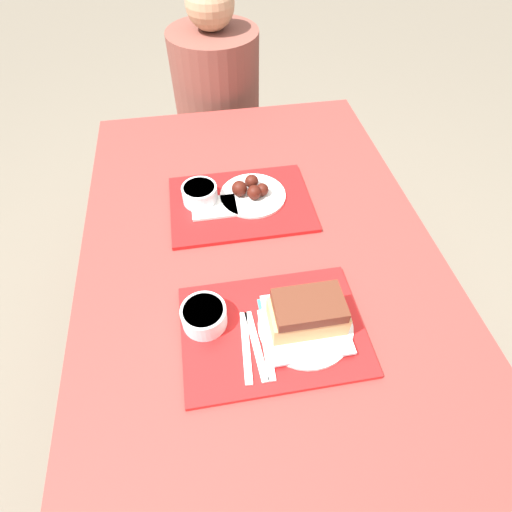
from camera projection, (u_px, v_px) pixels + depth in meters
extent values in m
plane|color=#706656|center=(260.00, 376.00, 1.59)|extent=(12.00, 12.00, 0.00)
cube|color=maroon|center=(262.00, 265.00, 1.05)|extent=(0.94, 1.50, 0.04)
cylinder|color=maroon|center=(140.00, 211.00, 1.71)|extent=(0.07, 0.07, 0.69)
cylinder|color=maroon|center=(324.00, 190.00, 1.79)|extent=(0.07, 0.07, 0.69)
cube|color=maroon|center=(225.00, 143.00, 1.87)|extent=(0.89, 0.28, 0.04)
cylinder|color=maroon|center=(152.00, 189.00, 2.00)|extent=(0.06, 0.06, 0.42)
cylinder|color=maroon|center=(301.00, 173.00, 2.08)|extent=(0.06, 0.06, 0.42)
cube|color=red|center=(273.00, 330.00, 0.89)|extent=(0.41, 0.29, 0.01)
cube|color=red|center=(241.00, 204.00, 1.16)|extent=(0.41, 0.29, 0.01)
cylinder|color=silver|center=(204.00, 316.00, 0.88)|extent=(0.10, 0.10, 0.05)
cylinder|color=beige|center=(203.00, 311.00, 0.86)|extent=(0.09, 0.09, 0.01)
cylinder|color=white|center=(305.00, 326.00, 0.89)|extent=(0.21, 0.21, 0.01)
cube|color=silver|center=(306.00, 324.00, 0.88)|extent=(0.18, 0.18, 0.01)
cube|color=tan|center=(307.00, 316.00, 0.86)|extent=(0.16, 0.09, 0.06)
cube|color=#562819|center=(309.00, 306.00, 0.83)|extent=(0.15, 0.09, 0.03)
cube|color=white|center=(256.00, 345.00, 0.86)|extent=(0.03, 0.17, 0.00)
cube|color=white|center=(266.00, 344.00, 0.86)|extent=(0.02, 0.17, 0.00)
cube|color=white|center=(246.00, 347.00, 0.86)|extent=(0.03, 0.17, 0.00)
cube|color=teal|center=(266.00, 304.00, 0.93)|extent=(0.04, 0.03, 0.01)
cylinder|color=silver|center=(200.00, 194.00, 1.14)|extent=(0.10, 0.10, 0.05)
cylinder|color=beige|center=(199.00, 189.00, 1.13)|extent=(0.09, 0.09, 0.01)
cylinder|color=white|center=(253.00, 195.00, 1.17)|extent=(0.19, 0.19, 0.01)
sphere|color=#42140C|center=(262.00, 190.00, 1.15)|extent=(0.04, 0.04, 0.04)
sphere|color=#42140C|center=(252.00, 181.00, 1.17)|extent=(0.04, 0.04, 0.04)
sphere|color=#42140C|center=(239.00, 188.00, 1.15)|extent=(0.05, 0.05, 0.05)
sphere|color=#42140C|center=(254.00, 192.00, 1.14)|extent=(0.04, 0.04, 0.04)
cube|color=white|center=(214.00, 207.00, 1.14)|extent=(0.13, 0.09, 0.01)
cylinder|color=brown|center=(217.00, 91.00, 1.67)|extent=(0.35, 0.35, 0.47)
sphere|color=tan|center=(210.00, 3.00, 1.42)|extent=(0.18, 0.18, 0.18)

